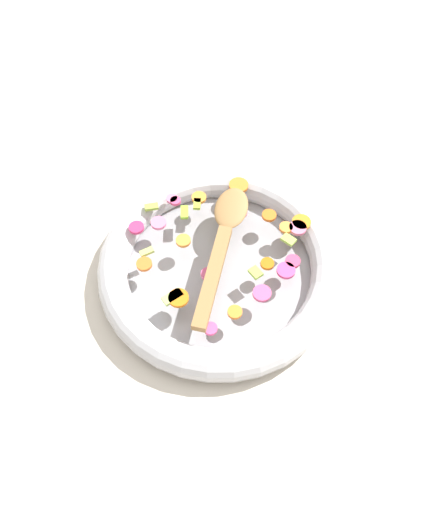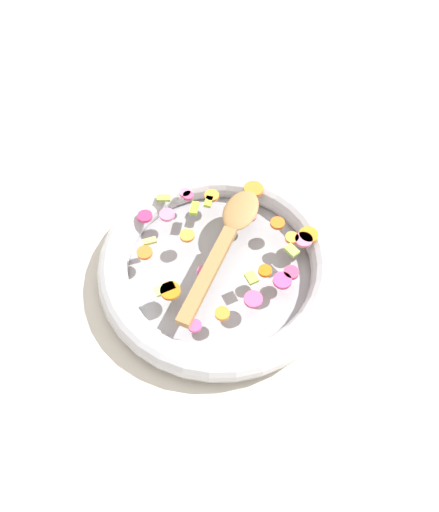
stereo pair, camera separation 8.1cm
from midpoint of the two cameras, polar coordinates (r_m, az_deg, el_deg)
The scene contains 4 objects.
ground_plane at distance 0.85m, azimuth 2.71°, elevation -2.07°, with size 4.00×4.00×0.00m, color beige.
skillet at distance 0.83m, azimuth 2.77°, elevation -1.27°, with size 0.40×0.40×0.05m.
chopped_vegetables at distance 0.82m, azimuth 3.94°, elevation 1.30°, with size 0.30×0.28×0.01m.
wooden_spoon at distance 0.81m, azimuth 3.66°, elevation 1.89°, with size 0.21×0.23×0.01m.
Camera 2 is at (-0.14, -0.42, 0.72)m, focal length 35.00 mm.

